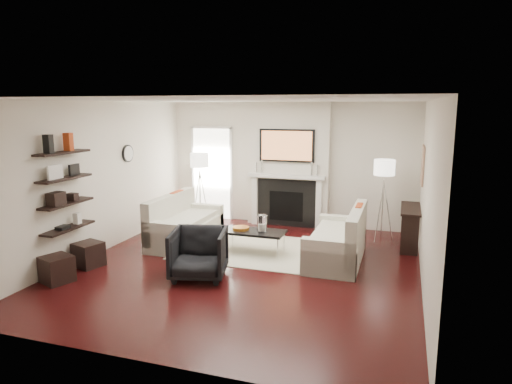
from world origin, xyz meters
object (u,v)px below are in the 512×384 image
(coffee_table, at_px, (254,232))
(lamp_right_shade, at_px, (384,167))
(loveseat_left_base, at_px, (186,232))
(armchair, at_px, (199,251))
(ottoman_near, at_px, (89,254))
(loveseat_right_base, at_px, (336,249))
(lamp_left_shade, at_px, (199,160))

(coffee_table, height_order, lamp_right_shade, lamp_right_shade)
(loveseat_left_base, relative_size, lamp_right_shade, 4.50)
(armchair, distance_m, ottoman_near, 1.97)
(armchair, height_order, lamp_right_shade, lamp_right_shade)
(loveseat_right_base, distance_m, lamp_left_shade, 3.77)
(coffee_table, relative_size, armchair, 1.31)
(loveseat_left_base, distance_m, lamp_right_shade, 4.02)
(loveseat_left_base, xyz_separation_m, armchair, (1.01, -1.58, 0.21))
(loveseat_right_base, relative_size, lamp_left_shade, 4.50)
(loveseat_left_base, height_order, lamp_right_shade, lamp_right_shade)
(loveseat_left_base, height_order, armchair, armchair)
(loveseat_right_base, xyz_separation_m, lamp_left_shade, (-3.23, 1.51, 1.24))
(armchair, xyz_separation_m, ottoman_near, (-1.95, -0.10, -0.22))
(loveseat_left_base, relative_size, lamp_left_shade, 4.50)
(lamp_right_shade, bearing_deg, lamp_left_shade, 179.94)
(armchair, bearing_deg, lamp_left_shade, 100.31)
(loveseat_left_base, xyz_separation_m, lamp_right_shade, (3.58, 1.35, 1.24))
(coffee_table, relative_size, lamp_right_shade, 2.75)
(coffee_table, distance_m, ottoman_near, 2.82)
(loveseat_right_base, xyz_separation_m, lamp_right_shade, (0.67, 1.50, 1.24))
(loveseat_left_base, distance_m, armchair, 1.89)
(loveseat_right_base, bearing_deg, loveseat_left_base, 177.03)
(loveseat_left_base, distance_m, lamp_left_shade, 1.86)
(loveseat_right_base, height_order, lamp_left_shade, lamp_left_shade)
(coffee_table, xyz_separation_m, armchair, (-0.44, -1.37, 0.02))
(loveseat_left_base, bearing_deg, coffee_table, -8.25)
(loveseat_right_base, bearing_deg, lamp_right_shade, 65.89)
(loveseat_left_base, relative_size, ottoman_near, 4.50)
(coffee_table, xyz_separation_m, lamp_right_shade, (2.13, 1.56, 1.05))
(loveseat_left_base, height_order, coffee_table, same)
(loveseat_left_base, bearing_deg, ottoman_near, -119.10)
(lamp_right_shade, distance_m, ottoman_near, 5.59)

